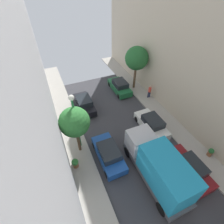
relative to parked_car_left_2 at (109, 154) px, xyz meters
name	(u,v)px	position (x,y,z in m)	size (l,w,h in m)	color
ground	(150,171)	(2.70, -2.46, -0.72)	(32.00, 32.00, 0.00)	#38383D
sidewalk_left	(93,195)	(-2.30, -2.46, -0.64)	(2.00, 44.00, 0.15)	#A8A399
sidewalk_right	(196,150)	(7.70, -2.46, -0.64)	(2.00, 44.00, 0.15)	#A8A399
parked_car_left_2	(109,154)	(0.00, 0.00, 0.00)	(1.78, 4.20, 1.57)	#194799
parked_car_left_3	(84,104)	(0.00, 7.49, 0.00)	(1.78, 4.20, 1.57)	black
parked_car_right_1	(189,168)	(5.40, -3.84, 0.00)	(1.78, 4.20, 1.57)	maroon
parked_car_right_2	(152,124)	(5.40, 1.52, 0.00)	(1.78, 4.20, 1.57)	white
parked_car_right_3	(120,86)	(5.40, 9.17, 0.00)	(1.78, 4.20, 1.57)	#1E6638
delivery_truck	(158,166)	(2.70, -3.15, 1.07)	(2.26, 6.60, 3.38)	#4C4C51
pedestrian	(150,91)	(8.14, 6.22, 0.35)	(0.40, 0.36, 1.72)	#2D334C
street_tree_0	(75,122)	(-2.09, 1.86, 2.98)	(2.47, 2.47, 4.82)	brown
street_tree_1	(137,59)	(7.51, 9.01, 3.58)	(2.88, 2.88, 5.62)	brown
potted_plant_3	(211,152)	(8.35, -3.33, -0.12)	(0.46, 0.46, 0.85)	brown
potted_plant_4	(75,163)	(-2.88, 0.33, -0.08)	(0.57, 0.57, 0.91)	brown
lamp_post	(75,116)	(-1.90, 2.30, 3.23)	(0.44, 0.44, 5.81)	#26723F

